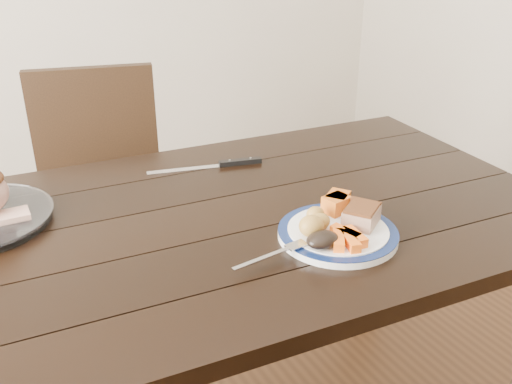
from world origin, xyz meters
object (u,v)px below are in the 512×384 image
dining_table (223,250)px  pork_slice (361,216)px  dinner_plate (338,234)px  chair_far (102,193)px  fork (276,254)px  carving_knife (226,164)px

dining_table → pork_slice: pork_slice is taller
dinner_plate → pork_slice: pork_slice is taller
chair_far → fork: bearing=110.9°
dining_table → fork: fork is taller
dining_table → chair_far: chair_far is taller
pork_slice → fork: 0.23m
dining_table → carving_knife: (0.14, 0.26, 0.10)m
dinner_plate → fork: bearing=-172.7°
fork → chair_far: bearing=90.3°
chair_far → dinner_plate: 1.02m
dinner_plate → fork: 0.17m
chair_far → dinner_plate: chair_far is taller
dining_table → pork_slice: 0.34m
dining_table → fork: 0.26m
dining_table → fork: (0.01, -0.23, 0.11)m
chair_far → carving_knife: chair_far is taller
fork → dining_table: bearing=85.6°
dinner_plate → chair_far: bearing=106.6°
dining_table → carving_knife: 0.31m
dining_table → chair_far: 0.76m
chair_far → pork_slice: (0.34, -0.95, 0.27)m
pork_slice → fork: (-0.23, -0.02, -0.02)m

